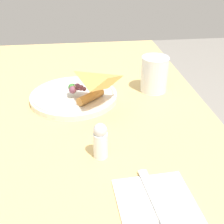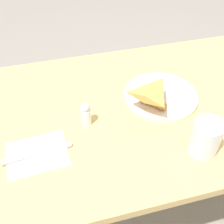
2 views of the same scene
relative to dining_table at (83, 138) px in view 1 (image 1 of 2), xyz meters
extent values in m
cube|color=#DBB770|center=(0.00, 0.00, 0.09)|extent=(1.20, 0.70, 0.03)
cube|color=#4C3823|center=(0.55, -0.30, -0.27)|extent=(0.06, 0.06, 0.69)
cube|color=#4C3823|center=(0.55, 0.30, -0.27)|extent=(0.06, 0.06, 0.69)
cylinder|color=silver|center=(0.05, 0.02, 0.12)|extent=(0.25, 0.25, 0.02)
torus|color=silver|center=(0.05, 0.02, 0.13)|extent=(0.24, 0.24, 0.01)
pyramid|color=#DBA351|center=(0.04, 0.02, 0.13)|extent=(0.15, 0.15, 0.02)
cylinder|color=#C68942|center=(0.00, -0.03, 0.14)|extent=(0.08, 0.08, 0.02)
sphere|color=#388433|center=(0.03, 0.02, 0.15)|extent=(0.02, 0.02, 0.02)
sphere|color=#7A4256|center=(0.04, 0.01, 0.15)|extent=(0.02, 0.02, 0.02)
sphere|color=#EFDB93|center=(0.03, 0.02, 0.15)|extent=(0.02, 0.02, 0.02)
sphere|color=#7A4256|center=(0.03, -0.01, 0.15)|extent=(0.01, 0.01, 0.01)
sphere|color=#7A4256|center=(0.03, 0.00, 0.15)|extent=(0.02, 0.02, 0.02)
sphere|color=#7A4256|center=(0.02, 0.02, 0.15)|extent=(0.02, 0.02, 0.02)
cylinder|color=white|center=(0.07, -0.22, 0.16)|extent=(0.08, 0.08, 0.11)
cylinder|color=white|center=(0.07, -0.22, 0.15)|extent=(0.07, 0.07, 0.08)
torus|color=white|center=(0.07, -0.22, 0.21)|extent=(0.08, 0.08, 0.00)
cube|color=white|center=(-0.38, -0.12, 0.11)|extent=(0.18, 0.14, 0.00)
cube|color=silver|center=(-0.34, -0.12, 0.11)|extent=(0.12, 0.03, 0.00)
ellipsoid|color=silver|center=(-0.29, -0.11, 0.11)|extent=(0.02, 0.02, 0.00)
cylinder|color=white|center=(-0.22, -0.03, 0.14)|extent=(0.03, 0.03, 0.06)
sphere|color=silver|center=(-0.22, -0.03, 0.17)|extent=(0.03, 0.03, 0.03)
camera|label=1|loc=(-0.69, 0.00, 0.49)|focal=45.00mm
camera|label=2|loc=(-0.30, -0.64, 0.74)|focal=45.00mm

